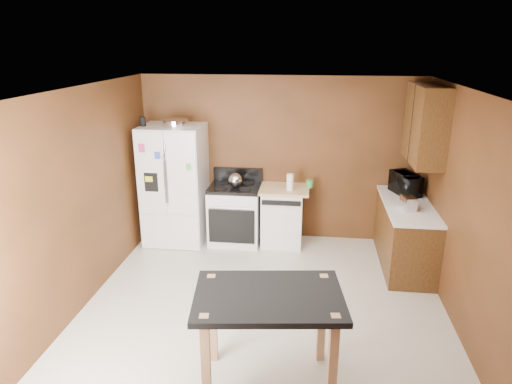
% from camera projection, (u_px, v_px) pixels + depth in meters
% --- Properties ---
extents(floor, '(4.50, 4.50, 0.00)m').
position_uv_depth(floor, '(263.00, 313.00, 5.24)').
color(floor, beige).
rests_on(floor, ground).
extents(ceiling, '(4.50, 4.50, 0.00)m').
position_uv_depth(ceiling, '(264.00, 91.00, 4.45)').
color(ceiling, white).
rests_on(ceiling, ground).
extents(wall_back, '(4.20, 0.00, 4.20)m').
position_uv_depth(wall_back, '(279.00, 159.00, 6.96)').
color(wall_back, brown).
rests_on(wall_back, ground).
extents(wall_front, '(4.20, 0.00, 4.20)m').
position_uv_depth(wall_front, '(222.00, 344.00, 2.72)').
color(wall_front, brown).
rests_on(wall_front, ground).
extents(wall_left, '(0.00, 4.50, 4.50)m').
position_uv_depth(wall_left, '(77.00, 203.00, 5.09)').
color(wall_left, brown).
rests_on(wall_left, ground).
extents(wall_right, '(0.00, 4.50, 4.50)m').
position_uv_depth(wall_right, '(470.00, 220.00, 4.59)').
color(wall_right, brown).
rests_on(wall_right, ground).
extents(roasting_pan, '(0.37, 0.37, 0.09)m').
position_uv_depth(roasting_pan, '(176.00, 123.00, 6.56)').
color(roasting_pan, silver).
rests_on(roasting_pan, refrigerator).
extents(pen_cup, '(0.09, 0.09, 0.13)m').
position_uv_depth(pen_cup, '(143.00, 122.00, 6.54)').
color(pen_cup, black).
rests_on(pen_cup, refrigerator).
extents(kettle, '(0.21, 0.21, 0.21)m').
position_uv_depth(kettle, '(235.00, 180.00, 6.76)').
color(kettle, silver).
rests_on(kettle, gas_range).
extents(paper_towel, '(0.12, 0.12, 0.24)m').
position_uv_depth(paper_towel, '(290.00, 182.00, 6.65)').
color(paper_towel, white).
rests_on(paper_towel, dishwasher).
extents(green_canister, '(0.12, 0.12, 0.12)m').
position_uv_depth(green_canister, '(310.00, 184.00, 6.78)').
color(green_canister, green).
rests_on(green_canister, dishwasher).
extents(toaster, '(0.19, 0.26, 0.17)m').
position_uv_depth(toaster, '(408.00, 203.00, 5.86)').
color(toaster, silver).
rests_on(toaster, right_cabinets).
extents(microwave, '(0.49, 0.58, 0.27)m').
position_uv_depth(microwave, '(405.00, 184.00, 6.46)').
color(microwave, black).
rests_on(microwave, right_cabinets).
extents(refrigerator, '(0.90, 0.80, 1.80)m').
position_uv_depth(refrigerator, '(175.00, 185.00, 6.89)').
color(refrigerator, white).
rests_on(refrigerator, ground).
extents(gas_range, '(0.76, 0.68, 1.10)m').
position_uv_depth(gas_range, '(235.00, 213.00, 6.98)').
color(gas_range, white).
rests_on(gas_range, ground).
extents(dishwasher, '(0.78, 0.63, 0.89)m').
position_uv_depth(dishwasher, '(282.00, 215.00, 6.92)').
color(dishwasher, white).
rests_on(dishwasher, ground).
extents(right_cabinets, '(0.63, 1.58, 2.45)m').
position_uv_depth(right_cabinets, '(411.00, 202.00, 6.13)').
color(right_cabinets, brown).
rests_on(right_cabinets, ground).
extents(island, '(1.37, 1.01, 0.91)m').
position_uv_depth(island, '(269.00, 308.00, 3.94)').
color(island, black).
rests_on(island, ground).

